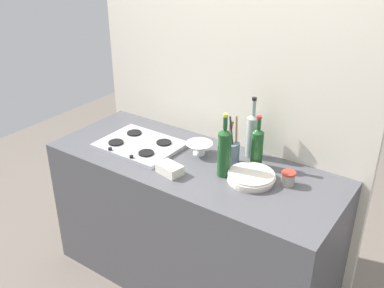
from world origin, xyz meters
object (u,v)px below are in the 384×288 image
object	(u,v)px
mixing_bowl	(199,148)
plate_stack	(251,177)
wine_bottle_mid_left	(257,146)
butter_dish	(170,169)
wine_bottle_leftmost	(224,151)
wine_bottle_mid_right	(252,134)
condiment_jar_front	(288,178)
utensil_crock	(231,152)
stovetop_hob	(140,145)

from	to	relation	value
mixing_bowl	plate_stack	bearing A→B (deg)	-13.44
wine_bottle_mid_left	butter_dish	world-z (taller)	wine_bottle_mid_left
plate_stack	wine_bottle_leftmost	bearing A→B (deg)	-169.77
plate_stack	wine_bottle_mid_right	distance (m)	0.32
butter_dish	condiment_jar_front	distance (m)	0.66
wine_bottle_mid_left	utensil_crock	distance (m)	0.16
wine_bottle_leftmost	wine_bottle_mid_left	bearing A→B (deg)	62.62
wine_bottle_leftmost	condiment_jar_front	bearing A→B (deg)	18.14
stovetop_hob	utensil_crock	size ratio (longest dim) A/B	1.65
plate_stack	condiment_jar_front	xyz separation A→B (m)	(0.18, 0.08, 0.02)
wine_bottle_leftmost	wine_bottle_mid_right	world-z (taller)	wine_bottle_mid_right
wine_bottle_mid_left	wine_bottle_mid_right	distance (m)	0.13
wine_bottle_mid_left	utensil_crock	size ratio (longest dim) A/B	1.05
plate_stack	mixing_bowl	xyz separation A→B (m)	(-0.41, 0.10, 0.02)
condiment_jar_front	stovetop_hob	bearing A→B (deg)	-173.12
wine_bottle_leftmost	mixing_bowl	distance (m)	0.30
wine_bottle_mid_right	wine_bottle_leftmost	bearing A→B (deg)	-93.43
plate_stack	wine_bottle_mid_right	size ratio (longest dim) A/B	0.70
condiment_jar_front	wine_bottle_mid_right	bearing A→B (deg)	151.00
mixing_bowl	butter_dish	world-z (taller)	mixing_bowl
mixing_bowl	condiment_jar_front	distance (m)	0.59
plate_stack	utensil_crock	world-z (taller)	utensil_crock
wine_bottle_leftmost	wine_bottle_mid_left	distance (m)	0.22
utensil_crock	stovetop_hob	bearing A→B (deg)	-166.09
wine_bottle_mid_right	mixing_bowl	world-z (taller)	wine_bottle_mid_right
butter_dish	condiment_jar_front	xyz separation A→B (m)	(0.60, 0.27, 0.01)
wine_bottle_mid_left	mixing_bowl	xyz separation A→B (m)	(-0.35, -0.07, -0.09)
wine_bottle_leftmost	utensil_crock	bearing A→B (deg)	104.50
wine_bottle_mid_right	mixing_bowl	bearing A→B (deg)	-148.96
wine_bottle_mid_left	butter_dish	xyz separation A→B (m)	(-0.36, -0.36, -0.10)
butter_dish	utensil_crock	size ratio (longest dim) A/B	0.48
plate_stack	wine_bottle_leftmost	world-z (taller)	wine_bottle_leftmost
wine_bottle_mid_left	wine_bottle_mid_right	xyz separation A→B (m)	(-0.08, 0.09, 0.02)
mixing_bowl	utensil_crock	xyz separation A→B (m)	(0.22, 0.01, 0.04)
wine_bottle_leftmost	utensil_crock	distance (m)	0.16
mixing_bowl	condiment_jar_front	bearing A→B (deg)	-1.56
mixing_bowl	butter_dish	bearing A→B (deg)	-90.93
utensil_crock	plate_stack	bearing A→B (deg)	-29.46
utensil_crock	butter_dish	bearing A→B (deg)	-126.39
butter_dish	condiment_jar_front	world-z (taller)	condiment_jar_front
stovetop_hob	wine_bottle_mid_right	xyz separation A→B (m)	(0.63, 0.29, 0.13)
wine_bottle_mid_right	utensil_crock	bearing A→B (deg)	-109.56
plate_stack	wine_bottle_mid_right	bearing A→B (deg)	118.62
wine_bottle_leftmost	wine_bottle_mid_left	size ratio (longest dim) A/B	1.18
plate_stack	condiment_jar_front	bearing A→B (deg)	24.63
plate_stack	wine_bottle_mid_left	world-z (taller)	wine_bottle_mid_left
wine_bottle_leftmost	condiment_jar_front	xyz separation A→B (m)	(0.34, 0.11, -0.11)
wine_bottle_leftmost	condiment_jar_front	world-z (taller)	wine_bottle_leftmost
wine_bottle_mid_left	butter_dish	distance (m)	0.52
wine_bottle_mid_right	mixing_bowl	size ratio (longest dim) A/B	2.26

